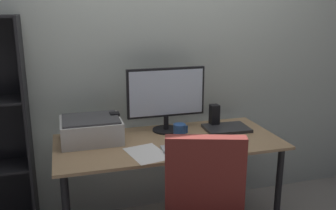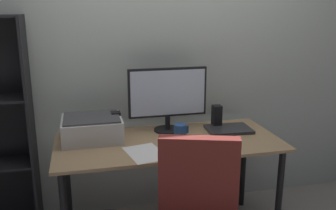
% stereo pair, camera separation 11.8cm
% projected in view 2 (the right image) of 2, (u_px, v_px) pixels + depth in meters
% --- Properties ---
extents(back_wall, '(6.40, 0.10, 2.60)m').
position_uv_depth(back_wall, '(153.00, 50.00, 2.85)').
color(back_wall, beige).
rests_on(back_wall, ground).
extents(desk, '(1.52, 0.69, 0.74)m').
position_uv_depth(desk, '(169.00, 152.00, 2.54)').
color(desk, tan).
rests_on(desk, ground).
extents(monitor, '(0.57, 0.20, 0.47)m').
position_uv_depth(monitor, '(168.00, 95.00, 2.65)').
color(monitor, black).
rests_on(monitor, desk).
extents(keyboard, '(0.30, 0.12, 0.02)m').
position_uv_depth(keyboard, '(183.00, 148.00, 2.36)').
color(keyboard, '#B7BABC').
rests_on(keyboard, desk).
extents(mouse, '(0.08, 0.11, 0.03)m').
position_uv_depth(mouse, '(218.00, 143.00, 2.42)').
color(mouse, black).
rests_on(mouse, desk).
extents(coffee_mug, '(0.10, 0.09, 0.09)m').
position_uv_depth(coffee_mug, '(180.00, 131.00, 2.57)').
color(coffee_mug, '#285193').
rests_on(coffee_mug, desk).
extents(laptop, '(0.33, 0.24, 0.02)m').
position_uv_depth(laptop, '(229.00, 129.00, 2.71)').
color(laptop, '#2D2D30').
rests_on(laptop, desk).
extents(speaker_left, '(0.06, 0.07, 0.17)m').
position_uv_depth(speaker_left, '(116.00, 124.00, 2.60)').
color(speaker_left, black).
rests_on(speaker_left, desk).
extents(speaker_right, '(0.06, 0.07, 0.17)m').
position_uv_depth(speaker_right, '(217.00, 116.00, 2.77)').
color(speaker_right, black).
rests_on(speaker_right, desk).
extents(printer, '(0.40, 0.34, 0.16)m').
position_uv_depth(printer, '(92.00, 128.00, 2.52)').
color(printer, silver).
rests_on(printer, desk).
extents(paper_sheet, '(0.27, 0.33, 0.00)m').
position_uv_depth(paper_sheet, '(145.00, 153.00, 2.30)').
color(paper_sheet, white).
rests_on(paper_sheet, desk).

